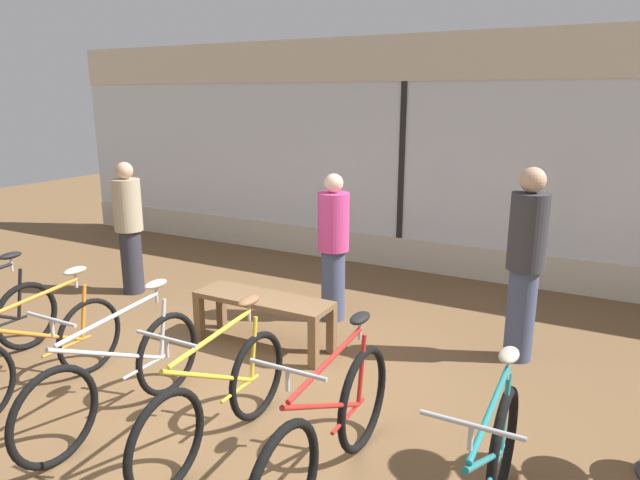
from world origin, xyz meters
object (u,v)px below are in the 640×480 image
object	(u,v)px
bicycle_left	(38,354)
bicycle_center_right	(218,400)
bicycle_right	(329,432)
customer_by_window	(129,226)
customer_near_rack	(333,245)
bicycle_center_left	(119,377)
customer_mid_floor	(525,261)
display_bench	(263,306)

from	to	relation	value
bicycle_left	bicycle_center_right	world-z (taller)	bicycle_center_right
bicycle_right	customer_by_window	world-z (taller)	customer_by_window
customer_by_window	bicycle_left	bearing A→B (deg)	-60.35
bicycle_center_right	customer_near_rack	size ratio (longest dim) A/B	1.03
customer_by_window	bicycle_center_right	bearing A→B (deg)	-35.21
bicycle_center_left	customer_mid_floor	distance (m)	3.58
display_bench	customer_mid_floor	size ratio (longest dim) A/B	0.77
bicycle_right	display_bench	world-z (taller)	bicycle_right
bicycle_right	customer_near_rack	world-z (taller)	customer_near_rack
bicycle_center_left	customer_mid_floor	xyz separation A→B (m)	(2.44, 2.56, 0.57)
bicycle_center_right	bicycle_right	xyz separation A→B (m)	(0.87, -0.02, 0.03)
bicycle_center_right	display_bench	world-z (taller)	bicycle_center_right
bicycle_center_left	customer_near_rack	bearing A→B (deg)	80.04
customer_near_rack	customer_mid_floor	distance (m)	1.99
bicycle_left	customer_by_window	distance (m)	2.63
bicycle_left	bicycle_center_left	bearing A→B (deg)	2.08
customer_by_window	customer_mid_floor	size ratio (longest dim) A/B	0.91
bicycle_left	bicycle_right	bearing A→B (deg)	2.34
customer_near_rack	customer_by_window	world-z (taller)	customer_by_window
bicycle_center_right	customer_near_rack	distance (m)	2.60
display_bench	bicycle_right	bearing A→B (deg)	-45.66
customer_by_window	bicycle_center_left	bearing A→B (deg)	-45.75
bicycle_right	display_bench	distance (m)	2.21
customer_near_rack	customer_mid_floor	size ratio (longest dim) A/B	0.90
customer_by_window	bicycle_right	bearing A→B (deg)	-28.84
customer_mid_floor	display_bench	bearing A→B (deg)	-158.18
bicycle_right	display_bench	size ratio (longest dim) A/B	1.28
bicycle_center_right	customer_near_rack	xyz separation A→B (m)	(-0.39, 2.53, 0.47)
customer_mid_floor	customer_near_rack	bearing A→B (deg)	178.29
bicycle_center_right	customer_mid_floor	size ratio (longest dim) A/B	0.92
customer_mid_floor	bicycle_center_right	bearing A→B (deg)	-122.79
customer_by_window	customer_mid_floor	world-z (taller)	customer_mid_floor
customer_by_window	customer_mid_floor	distance (m)	4.61
customer_near_rack	bicycle_right	bearing A→B (deg)	-63.51
customer_near_rack	bicycle_center_left	bearing A→B (deg)	-99.96
display_bench	customer_by_window	bearing A→B (deg)	166.57
bicycle_left	customer_by_window	world-z (taller)	customer_by_window
bicycle_center_left	customer_by_window	xyz separation A→B (m)	(-2.15, 2.21, 0.48)
bicycle_center_left	bicycle_right	size ratio (longest dim) A/B	0.99
bicycle_right	customer_near_rack	xyz separation A→B (m)	(-1.27, 2.54, 0.45)
bicycle_left	display_bench	bearing A→B (deg)	57.80
bicycle_left	bicycle_right	world-z (taller)	bicycle_right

